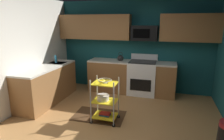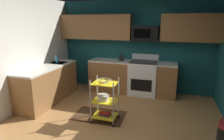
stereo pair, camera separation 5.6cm
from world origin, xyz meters
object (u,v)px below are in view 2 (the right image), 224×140
oven_range (143,77)px  book_stack (105,114)px  mixing_bowl_large (103,97)px  dish_soap_bottle (57,59)px  microwave (145,33)px  fruit_bowl (105,81)px  kettle (121,58)px  rolling_cart (105,101)px

oven_range → book_stack: oven_range is taller
mixing_bowl_large → dish_soap_bottle: (-1.71, 1.05, 0.50)m
microwave → dish_soap_bottle: bearing=-158.7°
oven_range → microwave: size_ratio=1.57×
mixing_bowl_large → dish_soap_bottle: 2.06m
fruit_bowl → kettle: bearing=94.3°
fruit_bowl → mixing_bowl_large: bearing=180.0°
book_stack → dish_soap_bottle: size_ratio=1.11×
oven_range → rolling_cart: (-0.50, -1.82, -0.03)m
oven_range → rolling_cart: 1.89m
dish_soap_bottle → microwave: bearing=21.3°
fruit_bowl → rolling_cart: bearing=0.0°
microwave → rolling_cart: microwave is taller
rolling_cart → kettle: size_ratio=3.47×
oven_range → fruit_bowl: (-0.50, -1.82, 0.40)m
fruit_bowl → oven_range: bearing=74.6°
book_stack → kettle: size_ratio=0.84×
kettle → oven_range: bearing=0.3°
mixing_bowl_large → microwave: bearing=74.3°
microwave → book_stack: bearing=-104.6°
fruit_bowl → mixing_bowl_large: fruit_bowl is taller
fruit_bowl → book_stack: 0.72m
rolling_cart → oven_range: bearing=74.6°
dish_soap_bottle → fruit_bowl: bearing=-30.9°
kettle → book_stack: bearing=-85.7°
rolling_cart → fruit_bowl: size_ratio=3.36×
fruit_bowl → book_stack: (0.00, 0.00, -0.72)m
mixing_bowl_large → book_stack: size_ratio=1.14×
rolling_cart → microwave: bearing=75.4°
kettle → dish_soap_bottle: (-1.61, -0.77, 0.02)m
dish_soap_bottle → kettle: bearing=25.5°
book_stack → dish_soap_bottle: (-1.75, 1.05, 0.86)m
fruit_bowl → kettle: kettle is taller
oven_range → fruit_bowl: bearing=-105.4°
mixing_bowl_large → oven_range: bearing=73.4°
fruit_bowl → mixing_bowl_large: (-0.04, 0.00, -0.36)m
rolling_cart → kettle: 1.90m
book_stack → microwave: bearing=75.4°
microwave → mixing_bowl_large: 2.32m
rolling_cart → book_stack: (-0.00, 0.00, -0.29)m
dish_soap_bottle → book_stack: bearing=-30.9°
mixing_bowl_large → book_stack: mixing_bowl_large is taller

